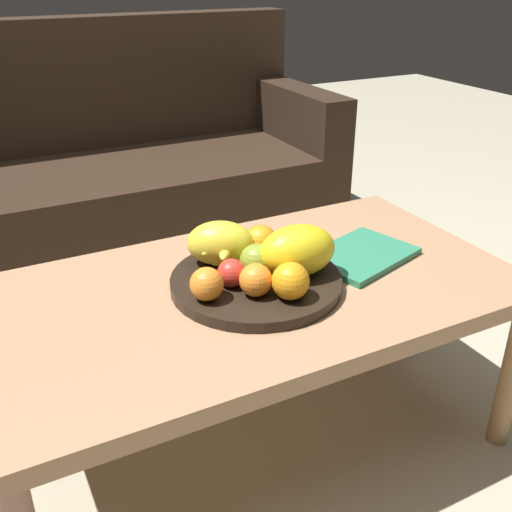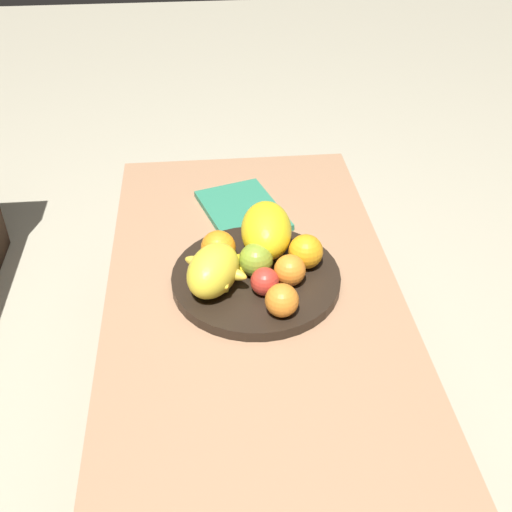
% 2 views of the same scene
% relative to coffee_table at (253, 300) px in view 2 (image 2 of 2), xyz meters
% --- Properties ---
extents(ground_plane, '(8.00, 8.00, 0.00)m').
position_rel_coffee_table_xyz_m(ground_plane, '(0.00, 0.00, -0.40)').
color(ground_plane, '#AEA68C').
extents(coffee_table, '(1.18, 0.65, 0.45)m').
position_rel_coffee_table_xyz_m(coffee_table, '(0.00, 0.00, 0.00)').
color(coffee_table, '#A77A57').
rests_on(coffee_table, ground_plane).
extents(fruit_bowl, '(0.37, 0.37, 0.03)m').
position_rel_coffee_table_xyz_m(fruit_bowl, '(0.01, -0.01, 0.06)').
color(fruit_bowl, black).
rests_on(fruit_bowl, coffee_table).
extents(melon_large_front, '(0.18, 0.16, 0.10)m').
position_rel_coffee_table_xyz_m(melon_large_front, '(-0.04, 0.09, 0.12)').
color(melon_large_front, yellow).
rests_on(melon_large_front, fruit_bowl).
extents(melon_smaller_beside, '(0.18, 0.13, 0.11)m').
position_rel_coffee_table_xyz_m(melon_smaller_beside, '(0.09, -0.04, 0.13)').
color(melon_smaller_beside, yellow).
rests_on(melon_smaller_beside, fruit_bowl).
extents(orange_front, '(0.08, 0.08, 0.08)m').
position_rel_coffee_table_xyz_m(orange_front, '(0.06, 0.07, 0.11)').
color(orange_front, orange).
rests_on(orange_front, fruit_bowl).
extents(orange_left, '(0.07, 0.07, 0.07)m').
position_rel_coffee_table_xyz_m(orange_left, '(-0.13, -0.05, 0.11)').
color(orange_left, orange).
rests_on(orange_left, fruit_bowl).
extents(orange_right, '(0.08, 0.08, 0.08)m').
position_rel_coffee_table_xyz_m(orange_right, '(0.03, -0.12, 0.11)').
color(orange_right, orange).
rests_on(orange_right, fruit_bowl).
extents(orange_back, '(0.07, 0.07, 0.07)m').
position_rel_coffee_table_xyz_m(orange_back, '(-0.03, -0.08, 0.11)').
color(orange_back, orange).
rests_on(orange_back, fruit_bowl).
extents(apple_front, '(0.08, 0.08, 0.08)m').
position_rel_coffee_table_xyz_m(apple_front, '(0.01, -0.01, 0.11)').
color(apple_front, olive).
rests_on(apple_front, fruit_bowl).
extents(apple_left, '(0.06, 0.06, 0.06)m').
position_rel_coffee_table_xyz_m(apple_left, '(-0.06, -0.02, 0.10)').
color(apple_left, red).
rests_on(apple_left, fruit_bowl).
extents(banana_bunch, '(0.17, 0.16, 0.06)m').
position_rel_coffee_table_xyz_m(banana_bunch, '(-0.01, 0.08, 0.10)').
color(banana_bunch, yellow).
rests_on(banana_bunch, fruit_bowl).
extents(magazine, '(0.29, 0.25, 0.02)m').
position_rel_coffee_table_xyz_m(magazine, '(0.29, 0.00, 0.05)').
color(magazine, '#2F7F5D').
rests_on(magazine, coffee_table).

